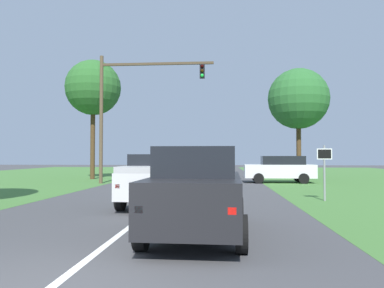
% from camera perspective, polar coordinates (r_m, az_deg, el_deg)
% --- Properties ---
extents(ground_plane, '(120.00, 120.00, 0.00)m').
position_cam_1_polar(ground_plane, '(15.82, -4.10, -8.37)').
color(ground_plane, '#424244').
extents(red_suv_near, '(2.23, 4.82, 2.00)m').
position_cam_1_polar(red_suv_near, '(8.73, 0.92, -6.81)').
color(red_suv_near, black).
rests_on(red_suv_near, ground_plane).
extents(pickup_truck_lead, '(2.30, 4.94, 1.87)m').
position_cam_1_polar(pickup_truck_lead, '(13.90, -5.14, -5.28)').
color(pickup_truck_lead, silver).
rests_on(pickup_truck_lead, ground_plane).
extents(traffic_light, '(7.57, 0.40, 8.47)m').
position_cam_1_polar(traffic_light, '(25.46, -9.49, 6.66)').
color(traffic_light, brown).
rests_on(traffic_light, ground_plane).
extents(keep_moving_sign, '(0.60, 0.09, 2.24)m').
position_cam_1_polar(keep_moving_sign, '(16.18, 19.30, -3.02)').
color(keep_moving_sign, gray).
rests_on(keep_moving_sign, ground_plane).
extents(oak_tree_right, '(4.63, 4.63, 8.50)m').
position_cam_1_polar(oak_tree_right, '(30.28, 15.71, 6.53)').
color(oak_tree_right, '#4C351E').
rests_on(oak_tree_right, ground_plane).
extents(crossing_suv_far, '(4.69, 2.09, 1.81)m').
position_cam_1_polar(crossing_suv_far, '(26.37, 13.09, -3.64)').
color(crossing_suv_far, silver).
rests_on(crossing_suv_far, ground_plane).
extents(extra_tree_1, '(4.33, 4.33, 9.35)m').
position_cam_1_polar(extra_tree_1, '(31.10, -14.65, 8.14)').
color(extra_tree_1, '#4C351E').
rests_on(extra_tree_1, ground_plane).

